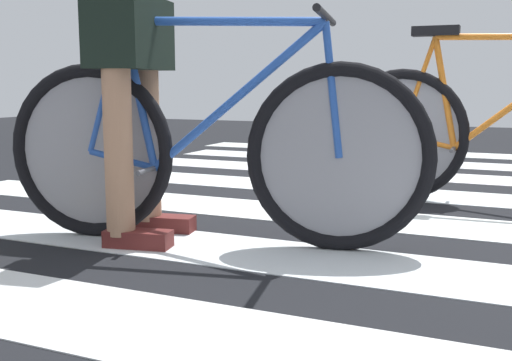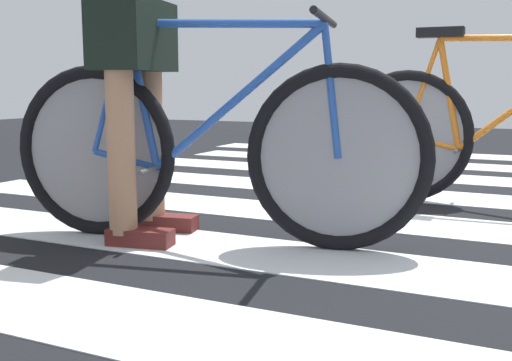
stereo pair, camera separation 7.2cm
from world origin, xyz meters
name	(u,v)px [view 2 (the right image)]	position (x,y,z in m)	size (l,w,h in m)	color
ground	(425,222)	(0.00, 0.00, 0.01)	(18.00, 14.00, 0.02)	black
crosswalk_markings	(438,210)	(0.01, 0.25, 0.02)	(5.46, 5.74, 0.00)	silver
bicycle_1_of_2	(209,148)	(-0.71, -0.81, 0.41)	(1.71, 0.56, 0.93)	black
cyclist_1_of_2	(136,86)	(-1.02, -0.87, 0.65)	(0.38, 0.45, 0.97)	#A87A5B
bicycle_2_of_2	(505,134)	(0.30, 0.47, 0.41)	(1.74, 0.52, 0.93)	black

